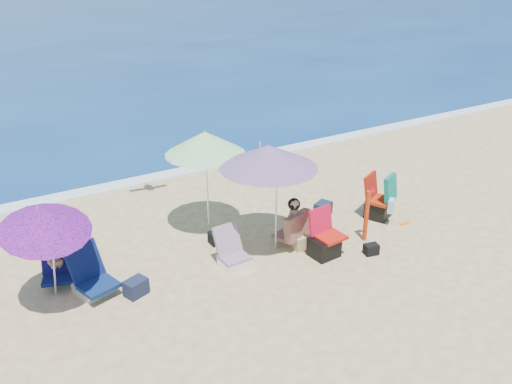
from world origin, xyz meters
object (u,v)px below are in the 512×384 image
umbrella_turquoise (268,157)px  furled_umbrella (368,211)px  umbrella_striped (205,143)px  camp_chair_left (324,242)px  camp_chair_right (380,202)px  person_center (294,224)px  chair_navy (93,280)px  person_left (57,262)px  chair_rainbow (233,256)px  umbrella_blue (45,220)px

umbrella_turquoise → furled_umbrella: 2.24m
umbrella_striped → camp_chair_left: (1.34, -2.05, -1.55)m
umbrella_turquoise → camp_chair_right: 3.03m
person_center → chair_navy: bearing=172.7°
umbrella_striped → camp_chair_left: bearing=-56.8°
camp_chair_right → person_left: size_ratio=1.08×
umbrella_turquoise → person_left: umbrella_turquoise is taller
umbrella_striped → person_center: (1.06, -1.48, -1.34)m
furled_umbrella → umbrella_striped: bearing=139.8°
camp_chair_right → chair_rainbow: bearing=-179.0°
umbrella_turquoise → furled_umbrella: size_ratio=2.05×
chair_navy → furled_umbrella: bearing=-11.4°
furled_umbrella → person_center: furled_umbrella is taller
umbrella_striped → chair_navy: umbrella_striped is taller
chair_rainbow → person_center: bearing=0.7°
umbrella_blue → person_center: bearing=-5.3°
furled_umbrella → person_left: furled_umbrella is taller
umbrella_turquoise → camp_chair_left: size_ratio=2.67×
furled_umbrella → umbrella_turquoise: bearing=155.8°
camp_chair_right → person_center: bearing=-178.8°
furled_umbrella → camp_chair_right: furled_umbrella is taller
chair_navy → chair_rainbow: size_ratio=1.30×
umbrella_striped → person_left: size_ratio=2.29×
umbrella_turquoise → umbrella_blue: 3.81m
person_left → umbrella_striped: bearing=8.7°
chair_navy → person_left: 0.72m
furled_umbrella → person_left: 5.61m
furled_umbrella → camp_chair_right: size_ratio=1.18×
umbrella_striped → furled_umbrella: 3.33m
camp_chair_left → umbrella_striped: bearing=123.2°
person_center → camp_chair_right: bearing=1.2°
person_left → chair_rainbow: bearing=-20.5°
umbrella_blue → person_center: (4.22, -0.39, -1.04)m
chair_navy → umbrella_blue: bearing=-172.2°
umbrella_striped → chair_rainbow: 2.22m
furled_umbrella → chair_navy: furled_umbrella is taller
camp_chair_left → chair_rainbow: bearing=160.8°
chair_navy → person_center: (3.66, -0.47, 0.26)m
umbrella_blue → camp_chair_left: umbrella_blue is taller
umbrella_turquoise → person_left: (-3.65, 0.77, -1.40)m
umbrella_blue → chair_rainbow: 3.22m
umbrella_turquoise → person_left: size_ratio=2.59×
chair_navy → camp_chair_left: 4.07m
camp_chair_left → person_center: bearing=116.0°
chair_navy → umbrella_turquoise: bearing=-3.9°
camp_chair_left → camp_chair_right: 2.04m
umbrella_blue → person_left: umbrella_blue is taller
furled_umbrella → chair_rainbow: size_ratio=1.64×
umbrella_blue → furled_umbrella: 5.68m
chair_rainbow → camp_chair_left: (1.59, -0.55, 0.08)m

